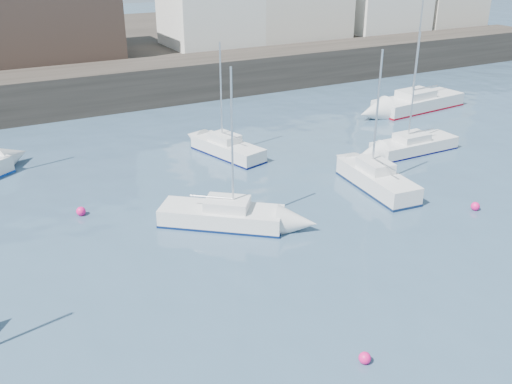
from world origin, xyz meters
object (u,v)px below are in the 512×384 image
buoy_near (364,362)px  buoy_mid (475,210)px  sailboat_g (418,102)px  sailboat_c (377,179)px  sailboat_b (222,215)px  buoy_far (81,215)px  sailboat_f (227,148)px  sailboat_d (414,145)px

buoy_near → buoy_mid: buoy_mid is taller
buoy_mid → buoy_near: bearing=-151.9°
buoy_near → sailboat_g: bearing=44.3°
sailboat_c → buoy_mid: 4.99m
sailboat_b → buoy_mid: bearing=-21.0°
buoy_mid → buoy_far: 18.80m
sailboat_f → sailboat_g: bearing=7.7°
sailboat_b → sailboat_g: 23.76m
buoy_mid → sailboat_g: bearing=55.9°
sailboat_g → buoy_near: bearing=-135.7°
sailboat_g → buoy_mid: size_ratio=23.08×
sailboat_f → buoy_mid: sailboat_f is taller
buoy_near → buoy_mid: size_ratio=0.91×
sailboat_b → sailboat_g: size_ratio=0.74×
buoy_near → buoy_far: (-5.37, 14.51, 0.00)m
sailboat_c → buoy_near: 13.66m
sailboat_d → buoy_mid: 8.27m
buoy_near → sailboat_b: bearing=89.5°
sailboat_d → sailboat_g: 9.92m
buoy_far → sailboat_b: bearing=-36.4°
sailboat_b → sailboat_c: (8.79, -0.11, 0.07)m
sailboat_f → buoy_far: 10.44m
sailboat_f → sailboat_d: bearing=-25.0°
buoy_far → buoy_mid: bearing=-26.5°
sailboat_g → buoy_near: (-21.45, -20.90, -0.55)m
sailboat_d → sailboat_c: bearing=-148.9°
sailboat_c → sailboat_f: bearing=119.5°
sailboat_g → buoy_far: (-26.81, -6.39, -0.55)m
sailboat_b → buoy_near: size_ratio=18.70×
sailboat_g → buoy_near: 29.95m
sailboat_d → buoy_mid: sailboat_d is taller
sailboat_d → buoy_far: sailboat_d is taller
buoy_mid → buoy_far: (-16.82, 8.39, 0.00)m
sailboat_b → buoy_far: (-5.46, 4.03, -0.47)m
sailboat_b → buoy_mid: 12.17m
sailboat_f → sailboat_g: size_ratio=0.68×
buoy_far → sailboat_f: bearing=22.9°
buoy_near → sailboat_c: bearing=49.4°
sailboat_f → buoy_near: sailboat_f is taller
sailboat_f → buoy_near: size_ratio=17.25×
sailboat_b → sailboat_g: bearing=26.0°
buoy_mid → buoy_far: bearing=153.5°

